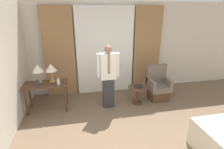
{
  "coord_description": "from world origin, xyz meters",
  "views": [
    {
      "loc": [
        -0.83,
        -2.1,
        2.42
      ],
      "look_at": [
        -0.03,
        1.82,
        0.96
      ],
      "focal_mm": 28.0,
      "sensor_mm": 36.0,
      "label": 1
    }
  ],
  "objects_px": {
    "armchair": "(158,87)",
    "desk": "(46,88)",
    "bottle_near_edge": "(38,83)",
    "person": "(108,75)",
    "side_table": "(138,92)",
    "table_lamp_right": "(51,68)",
    "bottle_by_lamp": "(58,82)",
    "table_lamp_left": "(38,69)",
    "book": "(139,86)"
  },
  "relations": [
    {
      "from": "bottle_by_lamp",
      "to": "book",
      "type": "bearing_deg",
      "value": -0.63
    },
    {
      "from": "bottle_by_lamp",
      "to": "book",
      "type": "height_order",
      "value": "bottle_by_lamp"
    },
    {
      "from": "bottle_near_edge",
      "to": "bottle_by_lamp",
      "type": "height_order",
      "value": "bottle_near_edge"
    },
    {
      "from": "book",
      "to": "bottle_near_edge",
      "type": "bearing_deg",
      "value": 178.94
    },
    {
      "from": "table_lamp_left",
      "to": "armchair",
      "type": "bearing_deg",
      "value": -1.92
    },
    {
      "from": "desk",
      "to": "bottle_near_edge",
      "type": "distance_m",
      "value": 0.27
    },
    {
      "from": "bottle_near_edge",
      "to": "armchair",
      "type": "height_order",
      "value": "armchair"
    },
    {
      "from": "desk",
      "to": "bottle_by_lamp",
      "type": "relative_size",
      "value": 6.21
    },
    {
      "from": "desk",
      "to": "armchair",
      "type": "xyz_separation_m",
      "value": [
        3.04,
        -0.0,
        -0.24
      ]
    },
    {
      "from": "person",
      "to": "bottle_by_lamp",
      "type": "bearing_deg",
      "value": 178.32
    },
    {
      "from": "armchair",
      "to": "person",
      "type": "bearing_deg",
      "value": -173.46
    },
    {
      "from": "bottle_by_lamp",
      "to": "book",
      "type": "distance_m",
      "value": 2.08
    },
    {
      "from": "side_table",
      "to": "desk",
      "type": "bearing_deg",
      "value": 176.28
    },
    {
      "from": "desk",
      "to": "person",
      "type": "distance_m",
      "value": 1.59
    },
    {
      "from": "desk",
      "to": "bottle_by_lamp",
      "type": "distance_m",
      "value": 0.4
    },
    {
      "from": "bottle_by_lamp",
      "to": "side_table",
      "type": "distance_m",
      "value": 2.1
    },
    {
      "from": "bottle_near_edge",
      "to": "person",
      "type": "relative_size",
      "value": 0.11
    },
    {
      "from": "person",
      "to": "table_lamp_right",
      "type": "bearing_deg",
      "value": 168.77
    },
    {
      "from": "table_lamp_right",
      "to": "bottle_by_lamp",
      "type": "distance_m",
      "value": 0.41
    },
    {
      "from": "side_table",
      "to": "table_lamp_left",
      "type": "bearing_deg",
      "value": 174.19
    },
    {
      "from": "desk",
      "to": "person",
      "type": "height_order",
      "value": "person"
    },
    {
      "from": "bottle_by_lamp",
      "to": "person",
      "type": "xyz_separation_m",
      "value": [
        1.23,
        -0.04,
        0.11
      ]
    },
    {
      "from": "table_lamp_left",
      "to": "person",
      "type": "distance_m",
      "value": 1.74
    },
    {
      "from": "table_lamp_right",
      "to": "side_table",
      "type": "bearing_deg",
      "value": -6.62
    },
    {
      "from": "desk",
      "to": "side_table",
      "type": "xyz_separation_m",
      "value": [
        2.37,
        -0.15,
        -0.26
      ]
    },
    {
      "from": "bottle_near_edge",
      "to": "book",
      "type": "distance_m",
      "value": 2.55
    },
    {
      "from": "table_lamp_left",
      "to": "book",
      "type": "bearing_deg",
      "value": -5.94
    },
    {
      "from": "bottle_near_edge",
      "to": "person",
      "type": "height_order",
      "value": "person"
    },
    {
      "from": "bottle_by_lamp",
      "to": "table_lamp_right",
      "type": "bearing_deg",
      "value": 125.0
    },
    {
      "from": "desk",
      "to": "bottle_near_edge",
      "type": "relative_size",
      "value": 5.98
    },
    {
      "from": "person",
      "to": "armchair",
      "type": "bearing_deg",
      "value": 6.54
    },
    {
      "from": "side_table",
      "to": "bottle_by_lamp",
      "type": "bearing_deg",
      "value": 179.56
    },
    {
      "from": "bottle_by_lamp",
      "to": "table_lamp_left",
      "type": "bearing_deg",
      "value": 153.32
    },
    {
      "from": "armchair",
      "to": "side_table",
      "type": "bearing_deg",
      "value": -167.32
    },
    {
      "from": "armchair",
      "to": "desk",
      "type": "bearing_deg",
      "value": 179.92
    },
    {
      "from": "table_lamp_left",
      "to": "table_lamp_right",
      "type": "bearing_deg",
      "value": 0.0
    },
    {
      "from": "desk",
      "to": "side_table",
      "type": "bearing_deg",
      "value": -3.72
    },
    {
      "from": "side_table",
      "to": "bottle_near_edge",
      "type": "bearing_deg",
      "value": 179.09
    },
    {
      "from": "table_lamp_left",
      "to": "armchair",
      "type": "relative_size",
      "value": 0.48
    },
    {
      "from": "side_table",
      "to": "armchair",
      "type": "bearing_deg",
      "value": 12.68
    },
    {
      "from": "table_lamp_right",
      "to": "table_lamp_left",
      "type": "bearing_deg",
      "value": 180.0
    },
    {
      "from": "bottle_near_edge",
      "to": "armchair",
      "type": "xyz_separation_m",
      "value": [
        3.19,
        0.11,
        -0.44
      ]
    },
    {
      "from": "desk",
      "to": "bottle_by_lamp",
      "type": "height_order",
      "value": "bottle_by_lamp"
    },
    {
      "from": "bottle_by_lamp",
      "to": "person",
      "type": "height_order",
      "value": "person"
    },
    {
      "from": "table_lamp_left",
      "to": "side_table",
      "type": "distance_m",
      "value": 2.65
    },
    {
      "from": "desk",
      "to": "bottle_near_edge",
      "type": "xyz_separation_m",
      "value": [
        -0.15,
        -0.11,
        0.19
      ]
    },
    {
      "from": "bottle_near_edge",
      "to": "side_table",
      "type": "bearing_deg",
      "value": -0.91
    },
    {
      "from": "table_lamp_left",
      "to": "table_lamp_right",
      "type": "relative_size",
      "value": 1.0
    },
    {
      "from": "person",
      "to": "side_table",
      "type": "bearing_deg",
      "value": 1.43
    },
    {
      "from": "desk",
      "to": "table_lamp_left",
      "type": "xyz_separation_m",
      "value": [
        -0.16,
        0.1,
        0.48
      ]
    }
  ]
}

